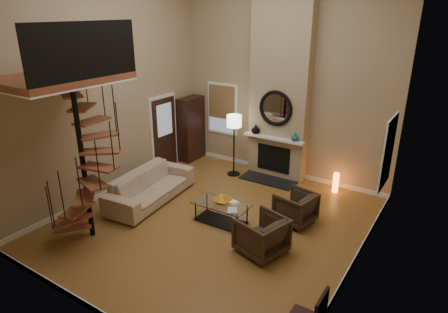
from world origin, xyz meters
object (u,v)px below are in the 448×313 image
Objects in this scene: hutch at (191,129)px; coffee_table at (221,210)px; sofa at (150,185)px; armchair_far at (264,237)px; armchair_near at (298,208)px; accent_lamp at (336,183)px; floor_lamp at (234,126)px.

hutch is 4.02m from coffee_table.
armchair_far is (3.31, -0.44, -0.04)m from sofa.
armchair_near is 1.66m from coffee_table.
coffee_table is at bearing -95.84° from armchair_far.
sofa reaches higher than accent_lamp.
floor_lamp is at bearing -124.09° from armchair_far.
accent_lamp is at bearing -174.49° from armchair_near.
sofa is at bearing -177.93° from coffee_table.
coffee_table is at bearing -43.30° from hutch.
sofa is at bearing -72.23° from hutch.
hutch is at bearing -102.10° from armchair_near.
sofa is 1.99× the size of coffee_table.
armchair_far is at bearing -94.90° from accent_lamp.
hutch reaches higher than accent_lamp.
armchair_far is at bearing -49.51° from floor_lamp.
accent_lamp is (4.49, 0.11, -0.70)m from hutch.
armchair_near is at bearing -95.69° from accent_lamp.
armchair_near is at bearing 31.89° from coffee_table.
armchair_near is 3.15m from floor_lamp.
armchair_far is (-0.09, -1.38, 0.00)m from armchair_near.
coffee_table is at bearing -119.47° from accent_lamp.
floor_lamp is (0.84, 2.45, 1.02)m from sofa.
hutch is 2.32× the size of armchair_far.
accent_lamp is at bearing 9.42° from floor_lamp.
sofa is 4.68× the size of accent_lamp.
sofa reaches higher than armchair_far.
accent_lamp is (1.60, 2.83, -0.03)m from coffee_table.
armchair_far is at bearing 7.42° from armchair_near.
armchair_near is 1.39m from armchair_far.
armchair_far is 1.60× the size of accent_lamp.
accent_lamp is (0.29, 3.34, -0.10)m from armchair_far.
hutch reaches higher than armchair_far.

